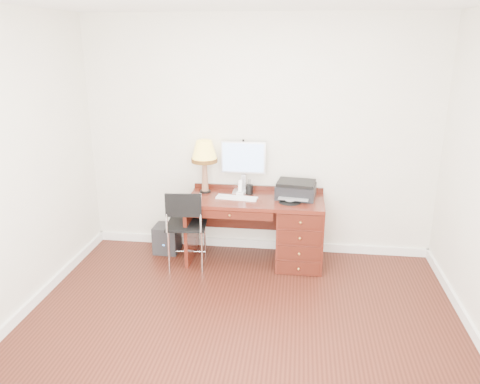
# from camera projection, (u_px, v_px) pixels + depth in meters

# --- Properties ---
(ground) EXTENTS (4.00, 4.00, 0.00)m
(ground) POSITION_uv_depth(u_px,v_px,m) (239.00, 331.00, 4.06)
(ground) COLOR black
(ground) RESTS_ON ground
(room_shell) EXTENTS (4.00, 4.00, 4.00)m
(room_shell) POSITION_uv_depth(u_px,v_px,m) (247.00, 290.00, 4.64)
(room_shell) COLOR silver
(room_shell) RESTS_ON ground
(desk) EXTENTS (1.50, 0.67, 0.75)m
(desk) POSITION_uv_depth(u_px,v_px,m) (284.00, 228.00, 5.22)
(desk) COLOR #541B11
(desk) RESTS_ON ground
(monitor) EXTENTS (0.51, 0.16, 0.58)m
(monitor) POSITION_uv_depth(u_px,v_px,m) (243.00, 160.00, 5.28)
(monitor) COLOR silver
(monitor) RESTS_ON desk
(keyboard) EXTENTS (0.47, 0.18, 0.02)m
(keyboard) POSITION_uv_depth(u_px,v_px,m) (237.00, 198.00, 5.14)
(keyboard) COLOR white
(keyboard) RESTS_ON desk
(mouse_pad) EXTENTS (0.24, 0.24, 0.05)m
(mouse_pad) POSITION_uv_depth(u_px,v_px,m) (290.00, 201.00, 5.02)
(mouse_pad) COLOR black
(mouse_pad) RESTS_ON desk
(printer) EXTENTS (0.46, 0.38, 0.19)m
(printer) POSITION_uv_depth(u_px,v_px,m) (296.00, 190.00, 5.15)
(printer) COLOR black
(printer) RESTS_ON desk
(leg_lamp) EXTENTS (0.29, 0.29, 0.60)m
(leg_lamp) POSITION_uv_depth(u_px,v_px,m) (204.00, 155.00, 5.22)
(leg_lamp) COLOR black
(leg_lamp) RESTS_ON desk
(phone) EXTENTS (0.09, 0.09, 0.17)m
(phone) POSITION_uv_depth(u_px,v_px,m) (240.00, 191.00, 5.25)
(phone) COLOR white
(phone) RESTS_ON desk
(pen_cup) EXTENTS (0.09, 0.09, 0.11)m
(pen_cup) POSITION_uv_depth(u_px,v_px,m) (249.00, 190.00, 5.28)
(pen_cup) COLOR black
(pen_cup) RESTS_ON desk
(chair) EXTENTS (0.47, 0.47, 0.90)m
(chair) POSITION_uv_depth(u_px,v_px,m) (185.00, 221.00, 5.06)
(chair) COLOR black
(chair) RESTS_ON ground
(equipment_box) EXTENTS (0.29, 0.29, 0.33)m
(equipment_box) POSITION_uv_depth(u_px,v_px,m) (167.00, 238.00, 5.56)
(equipment_box) COLOR black
(equipment_box) RESTS_ON ground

